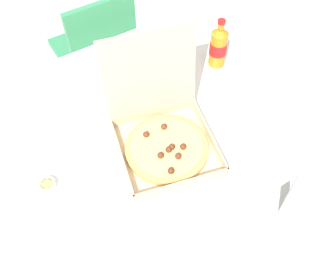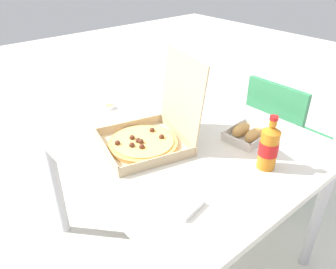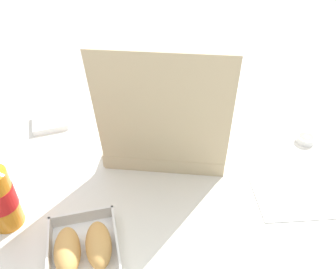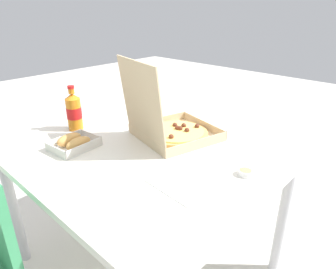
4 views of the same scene
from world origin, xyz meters
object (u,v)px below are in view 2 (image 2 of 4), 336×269
object	(u,v)px
pizza_box_open	(150,135)
cola_bottle	(269,147)
napkin_pile	(182,204)
paper_menu	(157,105)
bread_side_box	(247,133)
dipping_sauce_cup	(110,107)
chair	(281,135)

from	to	relation	value
pizza_box_open	cola_bottle	bearing A→B (deg)	30.18
cola_bottle	napkin_pile	distance (m)	0.41
pizza_box_open	paper_menu	size ratio (longest dim) A/B	2.14
bread_side_box	paper_menu	distance (m)	0.54
napkin_pile	paper_menu	bearing A→B (deg)	147.57
napkin_pile	dipping_sauce_cup	size ratio (longest dim) A/B	1.96
paper_menu	chair	bearing A→B (deg)	59.87
bread_side_box	napkin_pile	xyz separation A→B (m)	(0.14, -0.52, -0.02)
bread_side_box	napkin_pile	world-z (taller)	bread_side_box
napkin_pile	dipping_sauce_cup	xyz separation A→B (m)	(-0.81, 0.21, 0.00)
cola_bottle	dipping_sauce_cup	size ratio (longest dim) A/B	4.00
bread_side_box	dipping_sauce_cup	distance (m)	0.73
napkin_pile	pizza_box_open	bearing A→B (deg)	157.69
chair	pizza_box_open	world-z (taller)	pizza_box_open
pizza_box_open	bread_side_box	distance (m)	0.44
pizza_box_open	chair	bearing A→B (deg)	82.15
napkin_pile	cola_bottle	bearing A→B (deg)	83.55
pizza_box_open	cola_bottle	size ratio (longest dim) A/B	2.00
dipping_sauce_cup	cola_bottle	bearing A→B (deg)	12.52
pizza_box_open	dipping_sauce_cup	xyz separation A→B (m)	(-0.43, 0.06, -0.04)
dipping_sauce_cup	pizza_box_open	bearing A→B (deg)	-7.69
chair	dipping_sauce_cup	size ratio (longest dim) A/B	14.82
pizza_box_open	cola_bottle	world-z (taller)	pizza_box_open
paper_menu	napkin_pile	bearing A→B (deg)	-28.24
pizza_box_open	dipping_sauce_cup	world-z (taller)	pizza_box_open
cola_bottle	napkin_pile	size ratio (longest dim) A/B	2.04
cola_bottle	napkin_pile	xyz separation A→B (m)	(-0.05, -0.40, -0.08)
napkin_pile	dipping_sauce_cup	distance (m)	0.83
chair	bread_side_box	world-z (taller)	chair
chair	paper_menu	world-z (taller)	chair
cola_bottle	dipping_sauce_cup	xyz separation A→B (m)	(-0.85, -0.19, -0.08)
bread_side_box	cola_bottle	distance (m)	0.23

